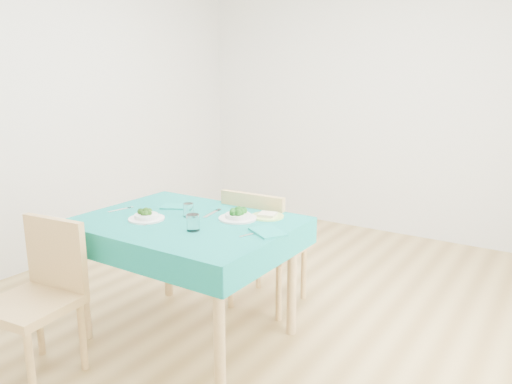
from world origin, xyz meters
The scene contains 16 objects.
room_shell centered at (0.00, 0.00, 1.35)m, with size 4.02×4.52×2.73m.
table centered at (-0.17, -0.51, 0.38)m, with size 1.25×0.95×0.76m, color #0A6E66.
chair_near centered at (-0.57, -1.30, 0.52)m, with size 0.42×0.46×1.05m, color tan.
chair_far centered at (0.00, 0.16, 0.58)m, with size 0.46×0.51×1.16m, color tan.
bowl_near centered at (-0.37, -0.63, 0.79)m, with size 0.21×0.21×0.07m, color white, non-canonical shape.
bowl_far centered at (0.08, -0.33, 0.79)m, with size 0.23×0.23×0.07m, color white, non-canonical shape.
fork_near centered at (-0.67, -0.57, 0.76)m, with size 0.02×0.16×0.00m, color silver.
knife_near centered at (-0.31, -0.63, 0.76)m, with size 0.02×0.22×0.00m, color silver.
fork_far centered at (-0.12, -0.32, 0.76)m, with size 0.03×0.20×0.00m, color silver.
knife_far centered at (0.32, -0.50, 0.76)m, with size 0.02×0.22×0.00m, color silver.
napkin_near centered at (-0.41, -0.33, 0.76)m, with size 0.18×0.13×0.01m, color #0E7A70.
napkin_far centered at (0.37, -0.45, 0.76)m, with size 0.21×0.14×0.01m, color #0E7A70.
tumbler_center centered at (-0.20, -0.44, 0.80)m, with size 0.06×0.06×0.08m, color white.
tumbler_side centered at (0.00, -0.64, 0.80)m, with size 0.07×0.07×0.09m, color white.
side_plate centered at (0.21, -0.19, 0.76)m, with size 0.20×0.20×0.01m, color #B5E26E.
bread_slice centered at (0.21, -0.19, 0.78)m, with size 0.10×0.10×0.02m, color beige.
Camera 1 is at (1.74, -2.67, 1.61)m, focal length 35.00 mm.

